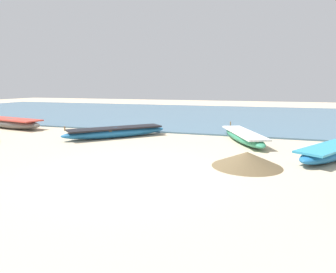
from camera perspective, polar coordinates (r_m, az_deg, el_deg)
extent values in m
plane|color=beige|center=(8.39, -7.30, -7.08)|extent=(80.00, 80.00, 0.00)
cube|color=slate|center=(24.54, 10.06, 4.14)|extent=(60.00, 20.00, 0.08)
ellipsoid|color=#1E669E|center=(11.10, 28.65, -2.82)|extent=(2.69, 3.54, 0.46)
cube|color=#3399BF|center=(11.06, 28.73, -1.84)|extent=(2.45, 3.17, 0.07)
cube|color=olive|center=(11.32, 29.21, -1.99)|extent=(0.74, 0.52, 0.04)
ellipsoid|color=#338C66|center=(13.25, 14.35, -0.05)|extent=(2.52, 4.44, 0.44)
cube|color=white|center=(13.22, 14.38, 0.74)|extent=(2.30, 3.94, 0.07)
cube|color=olive|center=(13.54, 13.93, 0.69)|extent=(0.75, 0.40, 0.04)
cylinder|color=olive|center=(15.13, 11.97, 2.47)|extent=(0.06, 0.06, 0.20)
ellipsoid|color=#5B5651|center=(19.09, -27.96, 2.25)|extent=(4.76, 1.95, 0.56)
cube|color=#CC3F33|center=(19.06, -28.01, 2.96)|extent=(4.21, 1.83, 0.07)
cube|color=olive|center=(19.36, -28.56, 2.75)|extent=(0.29, 0.98, 0.04)
ellipsoid|color=#1E669E|center=(14.13, -10.04, 0.79)|extent=(4.15, 4.28, 0.48)
cube|color=black|center=(14.10, -10.06, 1.60)|extent=(3.72, 3.84, 0.07)
cube|color=olive|center=(14.00, -11.51, 1.20)|extent=(0.68, 0.66, 0.04)
cylinder|color=olive|center=(13.56, -19.34, 1.45)|extent=(0.06, 0.06, 0.20)
cone|color=brown|center=(9.26, 15.00, -4.26)|extent=(2.96, 2.96, 0.45)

